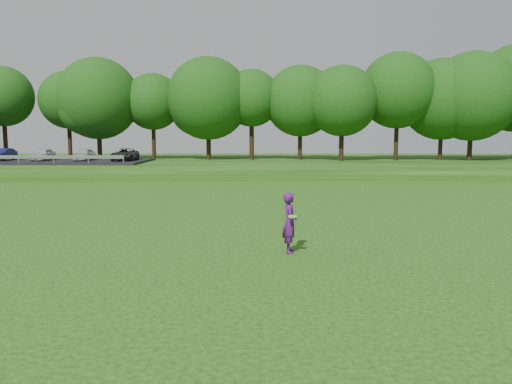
{
  "coord_description": "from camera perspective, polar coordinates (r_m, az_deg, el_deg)",
  "views": [
    {
      "loc": [
        -0.85,
        -15.74,
        3.45
      ],
      "look_at": [
        -0.97,
        2.44,
        1.3
      ],
      "focal_mm": 35.0,
      "sensor_mm": 36.0,
      "label": 1
    }
  ],
  "objects": [
    {
      "name": "berm",
      "position": [
        49.85,
        1.34,
        3.12
      ],
      "size": [
        130.0,
        30.0,
        0.6
      ],
      "primitive_type": "cube",
      "color": "#153E0B",
      "rests_on": "ground"
    },
    {
      "name": "parking_lot",
      "position": [
        53.68,
        -24.75,
        3.57
      ],
      "size": [
        24.0,
        9.0,
        1.38
      ],
      "color": "black",
      "rests_on": "berm"
    },
    {
      "name": "woman",
      "position": [
        14.44,
        3.88,
        -3.52
      ],
      "size": [
        0.45,
        0.95,
        1.76
      ],
      "color": "#501767",
      "rests_on": "ground"
    },
    {
      "name": "treeline",
      "position": [
        53.95,
        1.29,
        11.69
      ],
      "size": [
        104.0,
        7.0,
        15.0
      ],
      "primitive_type": null,
      "color": "#1D4810",
      "rests_on": "berm"
    },
    {
      "name": "ground",
      "position": [
        16.14,
        3.39,
        -5.61
      ],
      "size": [
        140.0,
        140.0,
        0.0
      ],
      "primitive_type": "plane",
      "color": "#153E0B",
      "rests_on": "ground"
    },
    {
      "name": "walking_path",
      "position": [
        35.92,
        1.72,
        1.26
      ],
      "size": [
        130.0,
        1.6,
        0.04
      ],
      "primitive_type": "cube",
      "color": "gray",
      "rests_on": "ground"
    }
  ]
}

